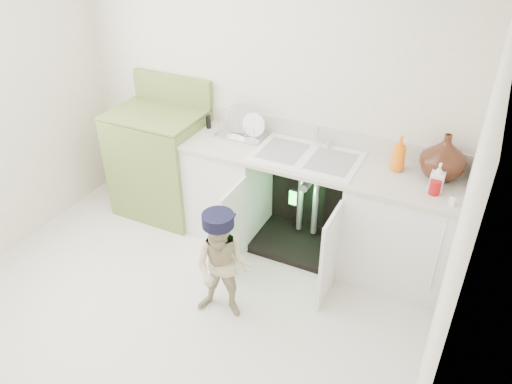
% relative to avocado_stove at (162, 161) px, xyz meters
% --- Properties ---
extents(ground, '(3.50, 3.50, 0.00)m').
position_rel_avocado_stove_xyz_m(ground, '(0.88, -1.18, -0.52)').
color(ground, beige).
rests_on(ground, ground).
extents(room_shell, '(6.00, 5.50, 1.26)m').
position_rel_avocado_stove_xyz_m(room_shell, '(0.88, -1.18, 0.73)').
color(room_shell, '#EFE8CD').
rests_on(room_shell, ground).
extents(counter_run, '(2.44, 1.02, 1.25)m').
position_rel_avocado_stove_xyz_m(counter_run, '(1.47, 0.03, -0.04)').
color(counter_run, white).
rests_on(counter_run, ground).
extents(avocado_stove, '(0.82, 0.65, 1.27)m').
position_rel_avocado_stove_xyz_m(avocado_stove, '(0.00, 0.00, 0.00)').
color(avocado_stove, olive).
rests_on(avocado_stove, ground).
extents(repair_worker, '(0.54, 0.87, 0.89)m').
position_rel_avocado_stove_xyz_m(repair_worker, '(1.20, -0.98, -0.07)').
color(repair_worker, '#C6B68E').
rests_on(repair_worker, ground).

